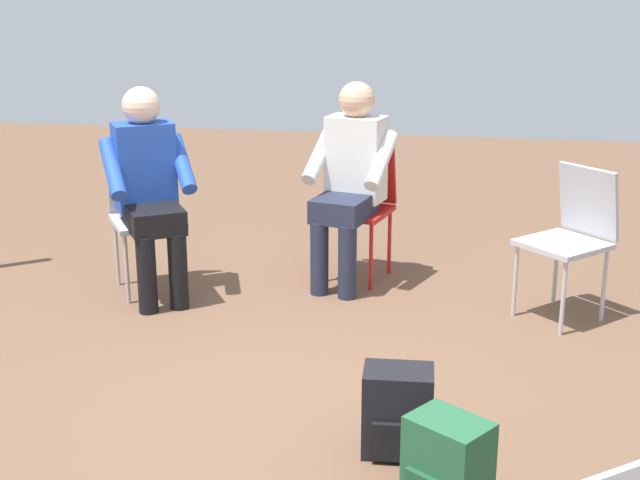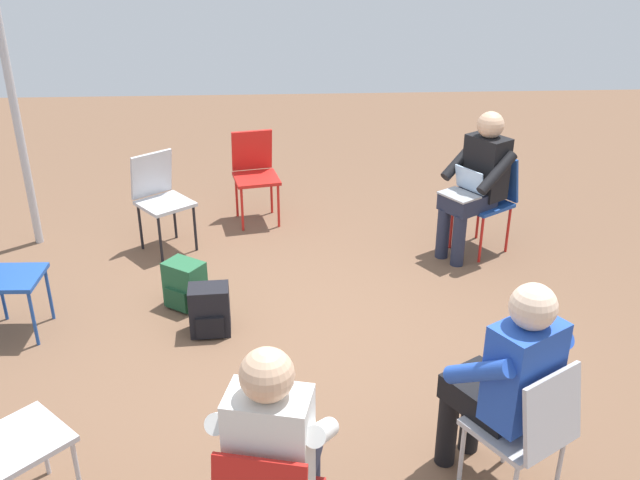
{
  "view_description": "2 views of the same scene",
  "coord_description": "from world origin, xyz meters",
  "px_view_note": "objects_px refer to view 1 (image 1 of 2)",
  "views": [
    {
      "loc": [
        0.88,
        -3.42,
        1.89
      ],
      "look_at": [
        0.25,
        0.13,
        0.78
      ],
      "focal_mm": 50.0,
      "sensor_mm": 36.0,
      "label": 1
    },
    {
      "loc": [
        0.08,
        4.15,
        2.79
      ],
      "look_at": [
        -0.15,
        -0.11,
        0.74
      ],
      "focal_mm": 40.0,
      "sensor_mm": 36.0,
      "label": 2
    }
  ],
  "objects_px": {
    "person_in_white": "(350,174)",
    "backpack_near_laptop_user": "(397,416)",
    "chair_northwest": "(145,209)",
    "chair_north": "(360,199)",
    "chair_northeast": "(572,232)",
    "person_in_blue": "(149,183)",
    "backpack_by_empty_chair": "(448,471)"
  },
  "relations": [
    {
      "from": "backpack_by_empty_chair",
      "to": "person_in_white",
      "type": "bearing_deg",
      "value": 106.49
    },
    {
      "from": "chair_northeast",
      "to": "backpack_near_laptop_user",
      "type": "relative_size",
      "value": 2.36
    },
    {
      "from": "chair_north",
      "to": "chair_northeast",
      "type": "bearing_deg",
      "value": 171.43
    },
    {
      "from": "chair_northwest",
      "to": "backpack_by_empty_chair",
      "type": "relative_size",
      "value": 2.36
    },
    {
      "from": "backpack_near_laptop_user",
      "to": "backpack_by_empty_chair",
      "type": "height_order",
      "value": "same"
    },
    {
      "from": "person_in_white",
      "to": "backpack_near_laptop_user",
      "type": "bearing_deg",
      "value": 117.05
    },
    {
      "from": "person_in_blue",
      "to": "backpack_by_empty_chair",
      "type": "bearing_deg",
      "value": 101.33
    },
    {
      "from": "chair_north",
      "to": "chair_northeast",
      "type": "height_order",
      "value": "same"
    },
    {
      "from": "backpack_near_laptop_user",
      "to": "person_in_blue",
      "type": "bearing_deg",
      "value": 136.0
    },
    {
      "from": "backpack_near_laptop_user",
      "to": "backpack_by_empty_chair",
      "type": "distance_m",
      "value": 0.44
    },
    {
      "from": "chair_northeast",
      "to": "backpack_by_empty_chair",
      "type": "relative_size",
      "value": 2.36
    },
    {
      "from": "chair_northwest",
      "to": "person_in_white",
      "type": "distance_m",
      "value": 1.26
    },
    {
      "from": "chair_northwest",
      "to": "chair_northeast",
      "type": "height_order",
      "value": "same"
    },
    {
      "from": "chair_northwest",
      "to": "person_in_white",
      "type": "relative_size",
      "value": 0.69
    },
    {
      "from": "chair_northwest",
      "to": "person_in_white",
      "type": "xyz_separation_m",
      "value": [
        1.21,
        0.29,
        0.2
      ]
    },
    {
      "from": "person_in_white",
      "to": "person_in_blue",
      "type": "bearing_deg",
      "value": 34.56
    },
    {
      "from": "backpack_by_empty_chair",
      "to": "person_in_blue",
      "type": "bearing_deg",
      "value": 133.35
    },
    {
      "from": "chair_north",
      "to": "backpack_by_empty_chair",
      "type": "height_order",
      "value": "chair_north"
    },
    {
      "from": "chair_north",
      "to": "chair_northwest",
      "type": "bearing_deg",
      "value": 33.41
    },
    {
      "from": "chair_northeast",
      "to": "chair_northwest",
      "type": "bearing_deg",
      "value": 43.53
    },
    {
      "from": "backpack_by_empty_chair",
      "to": "chair_northwest",
      "type": "bearing_deg",
      "value": 132.68
    },
    {
      "from": "person_in_blue",
      "to": "chair_northwest",
      "type": "bearing_deg",
      "value": -90.0
    },
    {
      "from": "chair_northeast",
      "to": "person_in_white",
      "type": "relative_size",
      "value": 0.69
    },
    {
      "from": "person_in_white",
      "to": "backpack_by_empty_chair",
      "type": "relative_size",
      "value": 3.44
    },
    {
      "from": "chair_northeast",
      "to": "chair_north",
      "type": "bearing_deg",
      "value": 22.68
    },
    {
      "from": "chair_north",
      "to": "person_in_white",
      "type": "distance_m",
      "value": 0.26
    },
    {
      "from": "chair_northwest",
      "to": "backpack_near_laptop_user",
      "type": "distance_m",
      "value": 2.42
    },
    {
      "from": "chair_northwest",
      "to": "backpack_near_laptop_user",
      "type": "height_order",
      "value": "chair_northwest"
    },
    {
      "from": "chair_north",
      "to": "chair_northeast",
      "type": "relative_size",
      "value": 1.0
    },
    {
      "from": "chair_northeast",
      "to": "person_in_blue",
      "type": "xyz_separation_m",
      "value": [
        -2.41,
        -0.09,
        0.2
      ]
    },
    {
      "from": "person_in_white",
      "to": "backpack_by_empty_chair",
      "type": "distance_m",
      "value": 2.52
    },
    {
      "from": "person_in_blue",
      "to": "person_in_white",
      "type": "xyz_separation_m",
      "value": [
        1.12,
        0.43,
        0.0
      ]
    }
  ]
}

